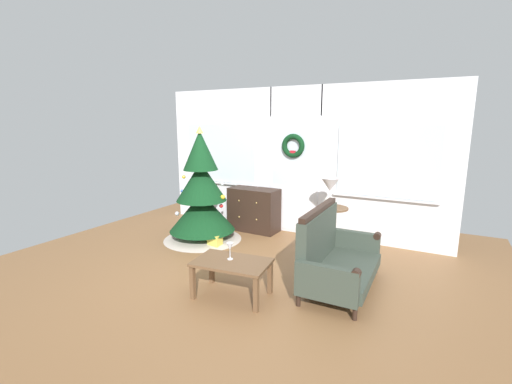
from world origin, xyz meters
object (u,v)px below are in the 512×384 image
at_px(christmas_tree, 202,198).
at_px(settee_sofa, 333,256).
at_px(dresser_cabinet, 254,210).
at_px(coffee_table, 232,266).
at_px(table_lamp, 330,188).
at_px(wine_glass, 230,247).
at_px(gift_box, 215,240).
at_px(side_table, 332,220).

relative_size(christmas_tree, settee_sofa, 1.36).
height_order(dresser_cabinet, coffee_table, dresser_cabinet).
bearing_deg(christmas_tree, table_lamp, 15.98).
bearing_deg(coffee_table, table_lamp, 76.01).
bearing_deg(wine_glass, christmas_tree, 135.74).
height_order(dresser_cabinet, table_lamp, table_lamp).
bearing_deg(settee_sofa, christmas_tree, 164.71).
relative_size(christmas_tree, gift_box, 9.88).
height_order(side_table, table_lamp, table_lamp).
xyz_separation_m(christmas_tree, coffee_table, (1.49, -1.45, -0.35)).
bearing_deg(wine_glass, coffee_table, -39.88).
distance_m(christmas_tree, coffee_table, 2.11).
distance_m(christmas_tree, wine_glass, 2.03).
bearing_deg(side_table, dresser_cabinet, 168.43).
bearing_deg(dresser_cabinet, table_lamp, -10.53).
bearing_deg(side_table, coffee_table, -105.88).
bearing_deg(table_lamp, settee_sofa, -70.89).
height_order(christmas_tree, dresser_cabinet, christmas_tree).
relative_size(dresser_cabinet, wine_glass, 4.68).
height_order(wine_glass, gift_box, wine_glass).
distance_m(coffee_table, wine_glass, 0.21).
distance_m(dresser_cabinet, wine_glass, 2.44).
relative_size(christmas_tree, dresser_cabinet, 2.07).
xyz_separation_m(settee_sofa, gift_box, (-2.04, 0.47, -0.28)).
xyz_separation_m(christmas_tree, table_lamp, (2.00, 0.57, 0.25)).
height_order(dresser_cabinet, gift_box, dresser_cabinet).
bearing_deg(settee_sofa, wine_glass, -142.56).
xyz_separation_m(coffee_table, gift_box, (-1.11, 1.26, -0.26)).
xyz_separation_m(christmas_tree, wine_glass, (1.45, -1.41, -0.15)).
distance_m(dresser_cabinet, side_table, 1.56).
bearing_deg(wine_glass, settee_sofa, 37.44).
height_order(coffee_table, wine_glass, wine_glass).
xyz_separation_m(dresser_cabinet, settee_sofa, (1.89, -1.51, -0.01)).
relative_size(side_table, coffee_table, 0.76).
relative_size(coffee_table, gift_box, 4.67).
bearing_deg(table_lamp, wine_glass, -105.48).
xyz_separation_m(christmas_tree, settee_sofa, (2.42, -0.66, -0.33)).
distance_m(dresser_cabinet, coffee_table, 2.49).
height_order(christmas_tree, side_table, christmas_tree).
distance_m(side_table, gift_box, 1.86).
bearing_deg(table_lamp, coffee_table, -103.99).
xyz_separation_m(side_table, coffee_table, (-0.56, -1.98, -0.12)).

